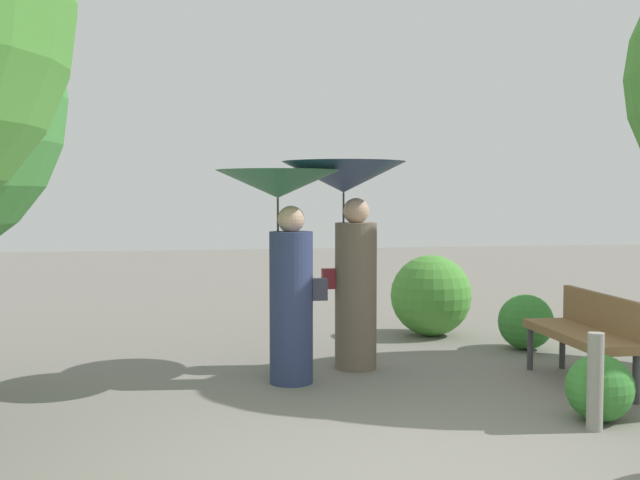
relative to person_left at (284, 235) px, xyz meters
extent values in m
plane|color=slate|center=(0.43, -2.49, -1.37)|extent=(40.00, 40.00, 0.00)
cylinder|color=navy|center=(0.07, -0.01, -0.67)|extent=(0.40, 0.40, 1.40)
sphere|color=tan|center=(0.07, -0.01, 0.14)|extent=(0.25, 0.25, 0.25)
cylinder|color=#333338|center=(-0.05, 0.01, -0.06)|extent=(0.02, 0.02, 0.79)
cone|color=#33724C|center=(-0.05, 0.01, 0.46)|extent=(1.14, 1.14, 0.25)
cube|color=#333342|center=(0.33, -0.03, -0.51)|extent=(0.14, 0.10, 0.20)
cylinder|color=#6B5B4C|center=(0.79, 0.48, -0.65)|extent=(0.42, 0.42, 1.46)
sphere|color=tan|center=(0.79, 0.48, 0.20)|extent=(0.26, 0.26, 0.26)
cylinder|color=#333338|center=(0.67, 0.50, -0.02)|extent=(0.02, 0.02, 0.81)
cone|color=#38476B|center=(0.67, 0.50, 0.54)|extent=(1.23, 1.23, 0.30)
cube|color=maroon|center=(0.52, 0.51, -0.47)|extent=(0.14, 0.10, 0.20)
cylinder|color=#38383D|center=(2.48, 0.10, -1.15)|extent=(0.06, 0.06, 0.44)
cylinder|color=#38383D|center=(2.82, 0.09, -1.15)|extent=(0.06, 0.06, 0.44)
cylinder|color=#38383D|center=(2.44, -1.24, -1.15)|extent=(0.06, 0.06, 0.44)
cylinder|color=#38383D|center=(2.78, -1.25, -1.15)|extent=(0.06, 0.06, 0.44)
cube|color=olive|center=(2.63, -0.58, -0.91)|extent=(0.49, 1.51, 0.08)
cube|color=olive|center=(2.87, -0.58, -0.72)|extent=(0.11, 1.50, 0.35)
sphere|color=#387F33|center=(2.22, -1.65, -1.12)|extent=(0.52, 0.52, 0.52)
sphere|color=#4C9338|center=(2.11, 2.08, -0.88)|extent=(1.00, 1.00, 1.00)
sphere|color=#387F33|center=(2.89, 1.06, -1.06)|extent=(0.62, 0.62, 0.62)
cylinder|color=gray|center=(2.06, -1.86, -1.01)|extent=(0.12, 0.12, 0.73)
camera|label=1|loc=(-0.97, -7.08, 0.37)|focal=43.93mm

